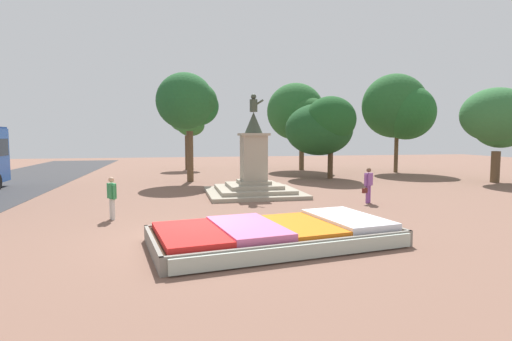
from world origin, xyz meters
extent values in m
plane|color=brown|center=(0.00, 0.00, 0.00)|extent=(93.36, 93.36, 0.00)
cube|color=#38281C|center=(2.08, -0.84, 0.20)|extent=(7.01, 4.14, 0.40)
cube|color=gray|center=(2.33, -2.43, 0.22)|extent=(6.72, 1.19, 0.44)
cube|color=gray|center=(1.82, 0.75, 0.22)|extent=(6.72, 1.19, 0.44)
cube|color=gray|center=(-1.23, -1.38, 0.22)|extent=(0.63, 3.29, 0.44)
cube|color=gray|center=(5.38, -0.31, 0.22)|extent=(0.63, 3.29, 0.44)
cube|color=red|center=(-0.29, -1.23, 0.48)|extent=(2.05, 3.14, 0.16)
cube|color=#D86699|center=(1.29, -0.97, 0.50)|extent=(2.05, 3.14, 0.21)
cube|color=orange|center=(2.86, -0.72, 0.46)|extent=(2.05, 3.14, 0.12)
cube|color=white|center=(4.44, -0.46, 0.50)|extent=(2.05, 3.14, 0.21)
cube|color=#B2BCAD|center=(2.34, -2.48, 0.22)|extent=(6.40, 1.23, 0.36)
cube|color=gray|center=(3.38, 8.55, 0.09)|extent=(4.78, 4.78, 0.19)
cube|color=#9D937F|center=(3.38, 8.55, 0.28)|extent=(3.71, 3.71, 0.19)
cube|color=#9E947F|center=(3.38, 8.55, 0.46)|extent=(2.64, 2.64, 0.19)
cube|color=gray|center=(3.38, 8.55, 0.65)|extent=(1.58, 1.58, 0.19)
cube|color=#9E937F|center=(3.38, 8.55, 1.89)|extent=(1.23, 1.23, 2.30)
cube|color=#9E937F|center=(3.38, 8.55, 3.10)|extent=(1.45, 1.45, 0.12)
cone|color=#384233|center=(3.38, 8.55, 3.70)|extent=(0.92, 0.92, 1.08)
cylinder|color=#384233|center=(3.38, 8.55, 4.56)|extent=(0.39, 0.39, 0.63)
sphere|color=#384233|center=(3.38, 8.55, 5.01)|extent=(0.28, 0.28, 0.28)
cylinder|color=#384233|center=(3.60, 8.46, 4.68)|extent=(0.55, 0.30, 0.40)
cylinder|color=#8C4C99|center=(7.98, 4.91, 0.40)|extent=(0.13, 0.13, 0.80)
cylinder|color=#8C4C99|center=(7.83, 4.82, 0.40)|extent=(0.13, 0.13, 0.80)
cube|color=#8C4C99|center=(7.90, 4.87, 1.08)|extent=(0.44, 0.39, 0.56)
cylinder|color=#8C4C99|center=(8.10, 4.99, 1.05)|extent=(0.09, 0.09, 0.54)
cylinder|color=#8C4C99|center=(7.70, 4.74, 1.05)|extent=(0.09, 0.09, 0.54)
sphere|color=brown|center=(7.90, 4.87, 1.50)|extent=(0.21, 0.21, 0.21)
cube|color=#591E19|center=(7.65, 4.70, 0.60)|extent=(0.30, 0.25, 0.22)
cylinder|color=beige|center=(-2.83, 3.40, 0.39)|extent=(0.13, 0.13, 0.77)
cylinder|color=beige|center=(-2.91, 3.56, 0.39)|extent=(0.13, 0.13, 0.77)
cube|color=#338C4C|center=(-2.87, 3.48, 1.04)|extent=(0.37, 0.44, 0.55)
cylinder|color=#338C4C|center=(-2.76, 3.27, 1.02)|extent=(0.09, 0.09, 0.52)
cylinder|color=#338C4C|center=(-2.98, 3.70, 1.02)|extent=(0.09, 0.09, 0.52)
sphere|color=tan|center=(-2.87, 3.48, 1.45)|extent=(0.20, 0.20, 0.20)
cylinder|color=brown|center=(19.83, 10.58, 1.02)|extent=(0.55, 0.55, 2.04)
ellipsoid|color=#306A36|center=(19.77, 10.65, 4.37)|extent=(4.51, 4.00, 3.50)
ellipsoid|color=#2E6B33|center=(20.45, 10.92, 3.87)|extent=(3.75, 3.30, 3.25)
cylinder|color=#4C3823|center=(0.55, 24.74, 1.54)|extent=(0.33, 0.33, 3.07)
ellipsoid|color=#2F6733|center=(0.30, 25.27, 4.62)|extent=(2.59, 2.46, 2.40)
ellipsoid|color=#316D30|center=(0.92, 24.84, 3.98)|extent=(2.47, 2.23, 1.92)
cylinder|color=brown|center=(10.61, 22.59, 1.46)|extent=(0.44, 0.44, 2.93)
ellipsoid|color=#275E2B|center=(10.06, 22.75, 5.19)|extent=(5.07, 4.94, 5.02)
ellipsoid|color=#245A28|center=(10.23, 22.58, 4.90)|extent=(4.74, 4.77, 4.44)
ellipsoid|color=#275B28|center=(10.63, 21.63, 4.95)|extent=(3.61, 3.96, 2.97)
cylinder|color=#4C3823|center=(10.27, 15.09, 1.10)|extent=(0.37, 0.37, 2.20)
ellipsoid|color=#1C4B22|center=(9.59, 15.68, 3.49)|extent=(4.79, 5.03, 3.70)
ellipsoid|color=#1B4F20|center=(10.00, 14.52, 4.16)|extent=(3.54, 3.41, 3.18)
cylinder|color=brown|center=(17.49, 18.53, 1.58)|extent=(0.32, 0.32, 3.16)
ellipsoid|color=#245F29|center=(18.03, 18.08, 4.94)|extent=(4.47, 4.86, 4.42)
ellipsoid|color=#265D2A|center=(17.33, 18.70, 5.50)|extent=(5.38, 4.93, 5.25)
cylinder|color=brown|center=(0.42, 15.20, 1.67)|extent=(0.43, 0.43, 3.34)
ellipsoid|color=#225A2A|center=(0.13, 14.60, 5.25)|extent=(3.66, 4.02, 3.59)
ellipsoid|color=#235A29|center=(0.72, 14.69, 5.27)|extent=(2.96, 3.25, 2.54)
ellipsoid|color=#205E2A|center=(0.89, 15.00, 4.96)|extent=(2.87, 2.57, 2.58)
camera|label=1|loc=(-0.69, -11.53, 3.01)|focal=28.00mm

